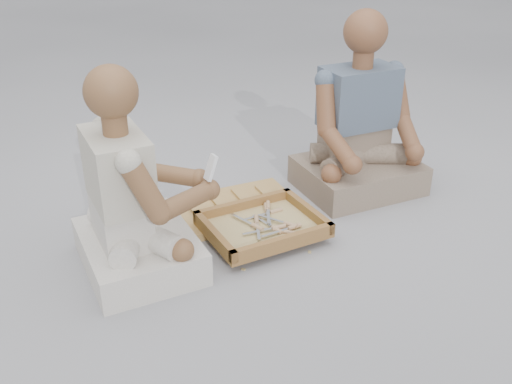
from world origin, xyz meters
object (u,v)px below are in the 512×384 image
object	(u,v)px
tool_tray	(263,226)
companion	(360,133)
craftsman	(133,204)
carved_panel	(236,208)

from	to	relation	value
tool_tray	companion	size ratio (longest dim) A/B	0.62
craftsman	companion	size ratio (longest dim) A/B	0.93
companion	carved_panel	bearing A→B (deg)	-1.65
tool_tray	carved_panel	bearing A→B (deg)	99.94
carved_panel	companion	size ratio (longest dim) A/B	0.64
carved_panel	companion	xyz separation A→B (m)	(0.74, 0.08, 0.31)
tool_tray	companion	xyz separation A→B (m)	(0.69, 0.38, 0.27)
craftsman	companion	bearing A→B (deg)	99.25
craftsman	companion	distance (m)	1.37
carved_panel	craftsman	xyz separation A→B (m)	(-0.56, -0.36, 0.29)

